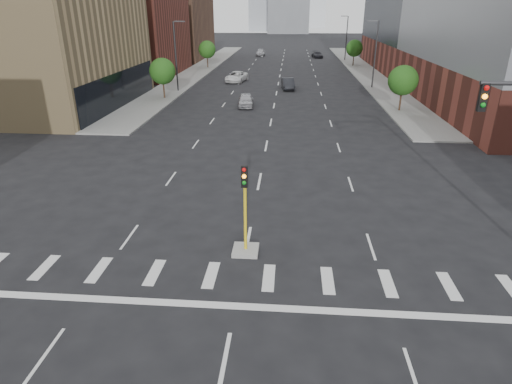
# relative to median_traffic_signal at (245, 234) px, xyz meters

# --- Properties ---
(sidewalk_left_far) EXTENTS (5.00, 92.00, 0.15)m
(sidewalk_left_far) POSITION_rel_median_traffic_signal_xyz_m (-15.00, 65.03, -0.90)
(sidewalk_left_far) COLOR gray
(sidewalk_left_far) RESTS_ON ground
(sidewalk_right_far) EXTENTS (5.00, 92.00, 0.15)m
(sidewalk_right_far) POSITION_rel_median_traffic_signal_xyz_m (15.00, 65.03, -0.90)
(sidewalk_right_far) COLOR gray
(sidewalk_right_far) RESTS_ON ground
(building_left_mid) EXTENTS (20.00, 24.00, 14.00)m
(building_left_mid) POSITION_rel_median_traffic_signal_xyz_m (-27.50, 31.03, 6.03)
(building_left_mid) COLOR tan
(building_left_mid) RESTS_ON ground
(building_left_far_a) EXTENTS (20.00, 22.00, 12.00)m
(building_left_far_a) POSITION_rel_median_traffic_signal_xyz_m (-27.50, 57.03, 5.03)
(building_left_far_a) COLOR brown
(building_left_far_a) RESTS_ON ground
(building_left_far_b) EXTENTS (20.00, 24.00, 13.00)m
(building_left_far_b) POSITION_rel_median_traffic_signal_xyz_m (-27.50, 83.03, 5.53)
(building_left_far_b) COLOR brown
(building_left_far_b) RESTS_ON ground
(building_right_main) EXTENTS (24.00, 70.00, 22.00)m
(building_right_main) POSITION_rel_median_traffic_signal_xyz_m (29.50, 51.03, 10.03)
(building_right_main) COLOR brown
(building_right_main) RESTS_ON ground
(median_traffic_signal) EXTENTS (1.20, 1.20, 4.40)m
(median_traffic_signal) POSITION_rel_median_traffic_signal_xyz_m (0.00, 0.00, 0.00)
(median_traffic_signal) COLOR #999993
(median_traffic_signal) RESTS_ON ground
(streetlight_right_a) EXTENTS (1.60, 0.22, 9.07)m
(streetlight_right_a) POSITION_rel_median_traffic_signal_xyz_m (13.41, 46.03, 4.04)
(streetlight_right_a) COLOR #2D2D30
(streetlight_right_a) RESTS_ON ground
(streetlight_right_b) EXTENTS (1.60, 0.22, 9.07)m
(streetlight_right_b) POSITION_rel_median_traffic_signal_xyz_m (13.41, 81.03, 4.04)
(streetlight_right_b) COLOR #2D2D30
(streetlight_right_b) RESTS_ON ground
(streetlight_left) EXTENTS (1.60, 0.22, 9.07)m
(streetlight_left) POSITION_rel_median_traffic_signal_xyz_m (-13.41, 41.03, 4.04)
(streetlight_left) COLOR #2D2D30
(streetlight_left) RESTS_ON ground
(tree_left_near) EXTENTS (3.20, 3.20, 4.85)m
(tree_left_near) POSITION_rel_median_traffic_signal_xyz_m (-14.00, 36.03, 2.42)
(tree_left_near) COLOR #382619
(tree_left_near) RESTS_ON ground
(tree_left_far) EXTENTS (3.20, 3.20, 4.85)m
(tree_left_far) POSITION_rel_median_traffic_signal_xyz_m (-14.00, 66.03, 2.42)
(tree_left_far) COLOR #382619
(tree_left_far) RESTS_ON ground
(tree_right_near) EXTENTS (3.20, 3.20, 4.85)m
(tree_right_near) POSITION_rel_median_traffic_signal_xyz_m (14.00, 31.03, 2.42)
(tree_right_near) COLOR #382619
(tree_right_near) RESTS_ON ground
(tree_right_far) EXTENTS (3.20, 3.20, 4.85)m
(tree_right_far) POSITION_rel_median_traffic_signal_xyz_m (14.00, 71.03, 2.42)
(tree_right_far) COLOR #382619
(tree_right_far) RESTS_ON ground
(car_near_left) EXTENTS (2.12, 4.47, 1.47)m
(car_near_left) POSITION_rel_median_traffic_signal_xyz_m (-3.28, 32.29, -0.24)
(car_near_left) COLOR #ADADB1
(car_near_left) RESTS_ON ground
(car_mid_right) EXTENTS (2.11, 4.77, 1.52)m
(car_mid_right) POSITION_rel_median_traffic_signal_xyz_m (1.50, 44.21, -0.21)
(car_mid_right) COLOR black
(car_mid_right) RESTS_ON ground
(car_far_left) EXTENTS (3.44, 5.86, 1.53)m
(car_far_left) POSITION_rel_median_traffic_signal_xyz_m (-6.55, 50.28, -0.21)
(car_far_left) COLOR white
(car_far_left) RESTS_ON ground
(car_deep_right) EXTENTS (2.67, 5.02, 1.38)m
(car_deep_right) POSITION_rel_median_traffic_signal_xyz_m (7.76, 86.23, -0.28)
(car_deep_right) COLOR black
(car_deep_right) RESTS_ON ground
(car_distant) EXTENTS (2.03, 4.85, 1.64)m
(car_distant) POSITION_rel_median_traffic_signal_xyz_m (-5.48, 89.31, -0.15)
(car_distant) COLOR #A9AAAE
(car_distant) RESTS_ON ground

